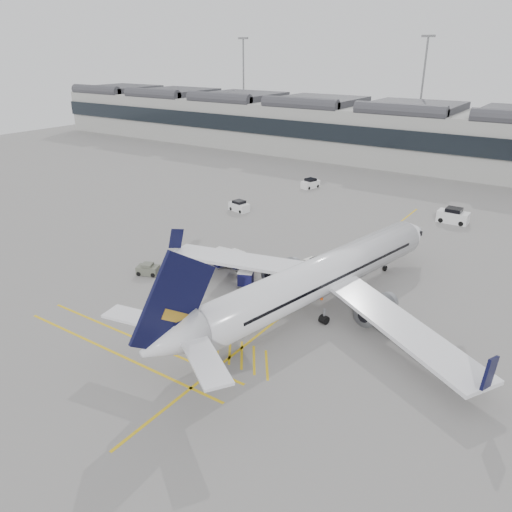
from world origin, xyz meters
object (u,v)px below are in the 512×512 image
Objects in this scene: ramp_agent_b at (258,288)px; pushback_tug at (148,269)px; belt_loader at (317,270)px; ramp_agent_a at (254,265)px; airliner_main at (317,278)px; baggage_cart_a at (220,259)px.

ramp_agent_b is 0.60× the size of pushback_tug.
ramp_agent_b is (-2.63, -7.52, 0.22)m from belt_loader.
pushback_tug is (-15.31, -10.06, -0.00)m from belt_loader.
pushback_tug is at bearing -171.21° from ramp_agent_a.
airliner_main is 10.37m from ramp_agent_a.
ramp_agent_a is (-9.48, 3.55, -2.28)m from airliner_main.
baggage_cart_a reaches higher than ramp_agent_a.
airliner_main is at bearing 14.25° from baggage_cart_a.
belt_loader is 6.86m from ramp_agent_a.
pushback_tug is (-9.14, -7.08, -0.21)m from ramp_agent_a.
pushback_tug is (-18.61, -3.53, -2.48)m from airliner_main.
belt_loader is at bearing 128.61° from airliner_main.
ramp_agent_a is at bearing 15.41° from pushback_tug.
airliner_main is 24.94× the size of ramp_agent_a.
belt_loader is 1.88× the size of pushback_tug.
ramp_agent_a is 5.76m from ramp_agent_b.
airliner_main is 24.41× the size of ramp_agent_b.
baggage_cart_a is 7.93m from pushback_tug.
ramp_agent_a is 0.59× the size of pushback_tug.
airliner_main reaches higher than ramp_agent_b.
ramp_agent_b is at bearing -0.07° from baggage_cart_a.
pushback_tug is (-12.68, -2.55, -0.22)m from ramp_agent_b.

